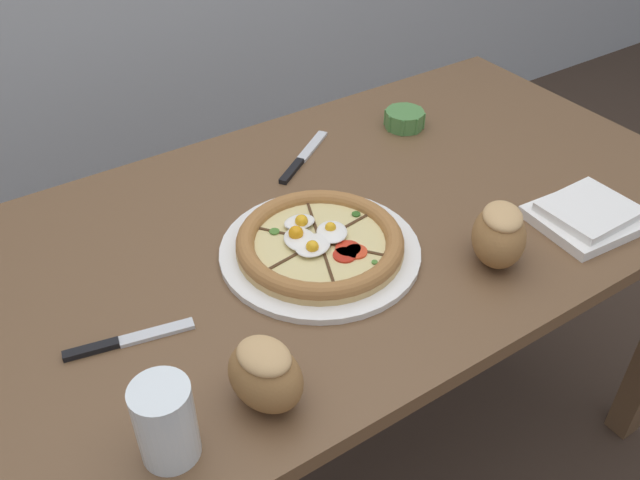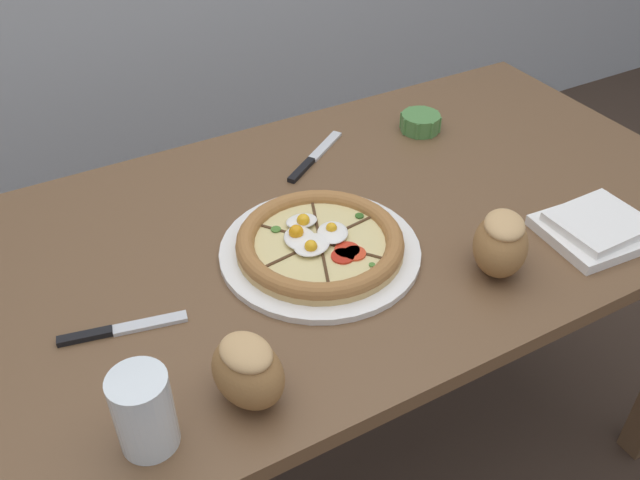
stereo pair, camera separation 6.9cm
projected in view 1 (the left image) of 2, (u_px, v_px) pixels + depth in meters
The scene contains 10 objects.
ground_plane at pixel (317, 465), 1.68m from camera, with size 12.00×12.00×0.00m, color #3D2D23.
dining_table at pixel (316, 268), 1.28m from camera, with size 1.56×0.79×0.74m.
pizza at pixel (320, 244), 1.15m from camera, with size 0.35×0.35×0.05m.
ramekin_bowl at pixel (404, 119), 1.50m from camera, with size 0.09×0.09×0.04m.
napkin_folded at pixel (588, 215), 1.22m from camera, with size 0.20×0.17×0.04m.
bread_piece_near at pixel (265, 374), 0.89m from camera, with size 0.11×0.13×0.10m.
bread_piece_mid at pixel (499, 234), 1.12m from camera, with size 0.14×0.15×0.11m.
knife_main at pixel (303, 157), 1.40m from camera, with size 0.19×0.14×0.01m.
knife_spare at pixel (128, 340), 1.00m from camera, with size 0.19×0.06×0.01m.
water_glass at pixel (166, 426), 0.82m from camera, with size 0.08×0.08×0.12m.
Camera 1 is at (-0.53, -0.81, 1.49)m, focal length 38.00 mm.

